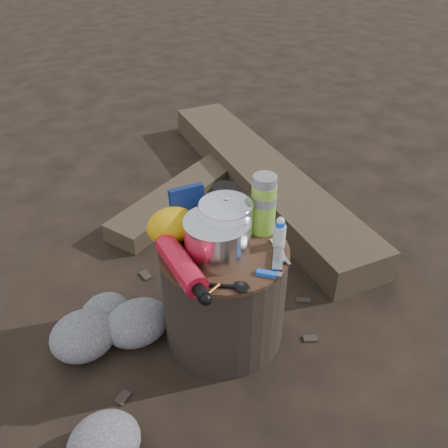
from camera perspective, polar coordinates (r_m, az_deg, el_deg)
ground at (r=1.78m, az=0.00°, el=-12.71°), size 60.00×60.00×0.00m
stump at (r=1.65m, az=0.00°, el=-8.25°), size 0.41×0.41×0.38m
rock_ring at (r=1.54m, az=-9.00°, el=-18.94°), size 0.41×0.90×0.18m
log_main at (r=2.54m, az=4.48°, el=5.61°), size 0.62×1.77×0.15m
log_small at (r=2.49m, az=-4.02°, el=4.16°), size 1.06×0.56×0.09m
foil_windscreen at (r=1.47m, az=-0.81°, el=-1.66°), size 0.21×0.21×0.12m
camping_pot at (r=1.50m, az=0.18°, el=0.40°), size 0.17×0.17×0.17m
fuel_bottle at (r=1.41m, az=-5.11°, el=-4.86°), size 0.11×0.30×0.07m
thermos at (r=1.55m, az=4.72°, el=2.33°), size 0.08×0.08×0.20m
travel_mug at (r=1.63m, az=0.05°, el=2.51°), size 0.08×0.08×0.12m
stuff_sack at (r=1.54m, az=-6.28°, el=-0.19°), size 0.16×0.13×0.11m
food_pouch at (r=1.59m, az=-4.32°, el=1.96°), size 0.12×0.05×0.15m
lighter at (r=1.43m, az=5.08°, el=-5.85°), size 0.06×0.07×0.01m
multitool at (r=1.48m, az=6.39°, el=-4.26°), size 0.09×0.10×0.01m
pot_grabber at (r=1.52m, az=6.65°, el=-3.20°), size 0.09×0.14×0.01m
spork at (r=1.39m, az=-1.22°, el=-7.24°), size 0.15×0.14×0.01m
squeeze_bottle at (r=1.52m, az=6.60°, el=-1.11°), size 0.04×0.04×0.10m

